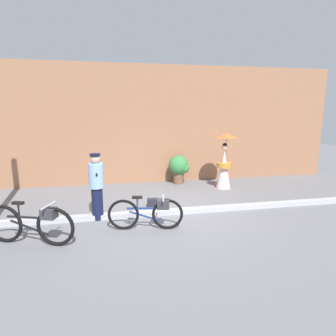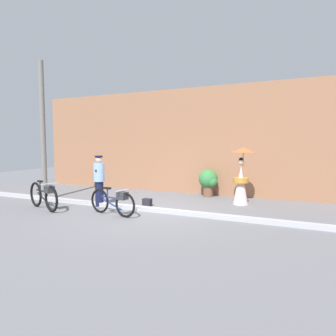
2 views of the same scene
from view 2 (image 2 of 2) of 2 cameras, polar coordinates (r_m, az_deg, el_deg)
name	(u,v)px [view 2 (image 2 of 2)]	position (r m, az deg, el deg)	size (l,w,h in m)	color
ground_plane	(146,211)	(8.50, -4.36, -8.51)	(30.00, 30.00, 0.00)	slate
building_wall	(188,141)	(11.55, 4.10, 5.33)	(14.00, 0.40, 4.14)	#9E6B4C
sidewalk_curb	(146,209)	(8.48, -4.36, -8.11)	(14.00, 0.20, 0.12)	#B2B2B7
bicycle_near_officer	(114,201)	(8.03, -10.77, -6.52)	(1.63, 0.48, 0.76)	black
bicycle_far_side	(44,195)	(9.33, -23.45, -5.02)	(1.77, 0.71, 0.85)	black
person_officer	(99,179)	(9.27, -13.54, -2.22)	(0.34, 0.38, 1.59)	#141938
person_with_parasol	(241,177)	(9.55, 14.37, -1.66)	(0.75, 0.75, 1.85)	silver
potted_plant_by_door	(209,181)	(10.73, 8.08, -2.51)	(0.72, 0.70, 1.02)	brown
backpack_on_pavement	(147,202)	(9.08, -4.18, -6.81)	(0.27, 0.19, 0.25)	#26262D
utility_pole	(43,131)	(10.92, -23.63, 6.73)	(0.18, 0.18, 4.80)	slate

